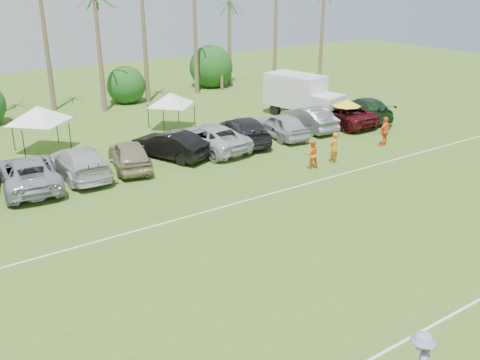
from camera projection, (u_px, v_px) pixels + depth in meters
field_lines at (288, 261)px, 21.63m from camera, size 80.00×12.10×0.01m
palm_tree_5 at (48, 7)px, 41.66m from camera, size 2.40×2.40×9.90m
palm_tree_8 at (193, 12)px, 48.81m from camera, size 2.40×2.40×8.90m
palm_tree_9 at (238, 1)px, 51.13m from camera, size 2.40×2.40×9.90m
bush_tree_2 at (122, 81)px, 47.97m from camera, size 4.00×4.00×4.00m
bush_tree_3 at (216, 70)px, 53.23m from camera, size 4.00×4.00×4.00m
sideline_player_a at (334, 148)px, 32.52m from camera, size 0.76×0.57×1.91m
sideline_player_b at (312, 154)px, 31.64m from camera, size 1.03×0.94×1.72m
sideline_player_c at (385, 131)px, 35.69m from camera, size 1.22×0.66×1.98m
box_truck at (303, 95)px, 42.52m from camera, size 3.75×6.83×3.33m
canopy_tent_left at (37, 106)px, 33.64m from camera, size 4.39×4.39×3.56m
canopy_tent_right at (170, 93)px, 38.86m from camera, size 3.94×3.94×3.19m
market_umbrella at (347, 103)px, 38.67m from camera, size 2.11×2.11×2.35m
parked_car_2 at (29, 173)px, 28.72m from camera, size 3.59×6.48×1.72m
parked_car_3 at (80, 162)px, 30.38m from camera, size 2.64×6.00×1.72m
parked_car_4 at (129, 154)px, 31.60m from camera, size 3.11×5.36×1.72m
parked_car_5 at (170, 145)px, 33.40m from camera, size 3.65×5.51×1.72m
parked_car_6 at (210, 138)px, 34.81m from camera, size 3.40×6.41×1.72m
parked_car_7 at (244, 130)px, 36.49m from camera, size 3.86×6.33×1.72m
parked_car_8 at (282, 125)px, 37.60m from camera, size 2.60×5.24×1.72m
parked_car_9 at (309, 118)px, 39.41m from camera, size 2.33×5.36×1.72m
parked_car_10 at (340, 114)px, 40.70m from camera, size 2.86×6.18×1.72m
parked_car_11 at (365, 108)px, 42.26m from camera, size 4.27×6.38×1.72m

